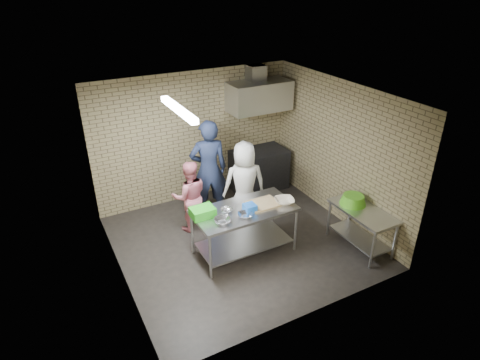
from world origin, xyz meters
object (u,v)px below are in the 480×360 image
(blue_tub, at_px, (250,208))
(woman_white, at_px, (244,183))
(stove, at_px, (259,170))
(green_basin, at_px, (353,200))
(side_counter, at_px, (360,228))
(woman_pink, at_px, (190,196))
(bottle_red, at_px, (257,97))
(bottle_green, at_px, (273,95))
(prep_table, at_px, (244,230))
(man_navy, at_px, (209,170))
(green_crate, at_px, (203,212))

(blue_tub, relative_size, woman_white, 0.12)
(stove, height_order, green_basin, green_basin)
(side_counter, relative_size, woman_white, 0.73)
(woman_pink, relative_size, woman_white, 0.84)
(stove, xyz_separation_m, woman_pink, (-1.96, -0.82, 0.24))
(stove, bearing_deg, blue_tub, -124.18)
(side_counter, bearing_deg, stove, 99.29)
(green_basin, height_order, bottle_red, bottle_red)
(woman_white, bearing_deg, stove, -116.19)
(blue_tub, relative_size, bottle_red, 1.06)
(bottle_green, bearing_deg, prep_table, -130.93)
(man_navy, bearing_deg, green_basin, 145.99)
(blue_tub, distance_m, woman_pink, 1.35)
(stove, distance_m, bottle_red, 1.60)
(blue_tub, height_order, bottle_red, bottle_red)
(green_crate, relative_size, woman_pink, 0.27)
(green_crate, xyz_separation_m, man_navy, (0.68, 1.28, 0.06))
(prep_table, bearing_deg, bottle_green, 49.07)
(green_basin, bearing_deg, stove, 99.76)
(side_counter, xyz_separation_m, man_navy, (-1.88, 2.23, 0.62))
(side_counter, height_order, blue_tub, blue_tub)
(man_navy, xyz_separation_m, woman_white, (0.49, -0.54, -0.17))
(green_basin, height_order, man_navy, man_navy)
(woman_pink, bearing_deg, bottle_red, -140.31)
(bottle_red, bearing_deg, blue_tub, -122.16)
(green_basin, bearing_deg, side_counter, -85.43)
(green_crate, height_order, man_navy, man_navy)
(green_crate, relative_size, bottle_green, 2.54)
(prep_table, relative_size, woman_pink, 1.23)
(prep_table, bearing_deg, stove, 53.48)
(side_counter, distance_m, green_crate, 2.80)
(stove, height_order, bottle_red, bottle_red)
(prep_table, height_order, woman_pink, woman_pink)
(prep_table, xyz_separation_m, green_basin, (1.85, -0.59, 0.41))
(green_basin, bearing_deg, woman_white, 133.70)
(stove, relative_size, woman_white, 0.73)
(blue_tub, distance_m, bottle_red, 2.88)
(stove, distance_m, green_basin, 2.57)
(man_navy, xyz_separation_m, woman_pink, (-0.53, -0.30, -0.30))
(bottle_red, relative_size, woman_pink, 0.13)
(blue_tub, height_order, woman_white, woman_white)
(green_basin, distance_m, man_navy, 2.73)
(prep_table, bearing_deg, bottle_red, 55.73)
(man_navy, bearing_deg, side_counter, 142.92)
(blue_tub, distance_m, bottle_green, 3.09)
(woman_white, bearing_deg, green_basin, 149.35)
(woman_pink, bearing_deg, blue_tub, 128.37)
(prep_table, distance_m, bottle_green, 3.26)
(green_crate, bearing_deg, side_counter, -20.45)
(blue_tub, relative_size, woman_pink, 0.14)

